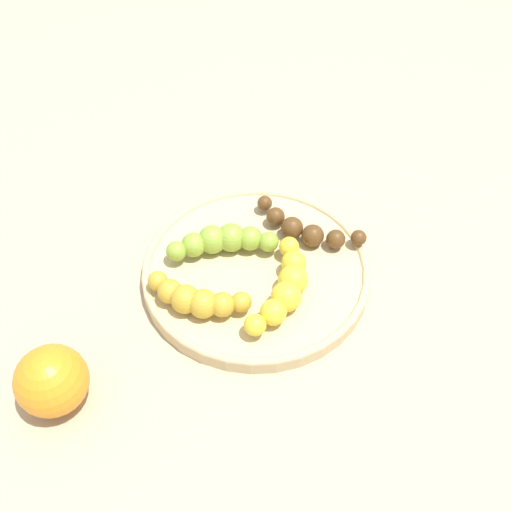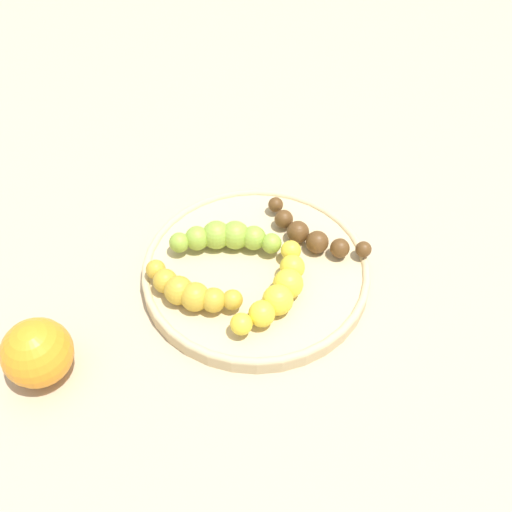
{
  "view_description": "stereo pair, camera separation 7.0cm",
  "coord_description": "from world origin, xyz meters",
  "px_view_note": "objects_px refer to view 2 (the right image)",
  "views": [
    {
      "loc": [
        0.45,
        0.11,
        0.56
      ],
      "look_at": [
        0.0,
        0.0,
        0.04
      ],
      "focal_mm": 40.07,
      "sensor_mm": 36.0,
      "label": 1
    },
    {
      "loc": [
        0.43,
        0.18,
        0.56
      ],
      "look_at": [
        0.0,
        0.0,
        0.04
      ],
      "focal_mm": 40.07,
      "sensor_mm": 36.0,
      "label": 2
    }
  ],
  "objects_px": {
    "fruit_bowl": "(256,270)",
    "orange_fruit": "(37,353)",
    "banana_overripe": "(311,234)",
    "banana_green": "(226,237)",
    "banana_yellow": "(279,290)",
    "banana_spotted": "(189,291)"
  },
  "relations": [
    {
      "from": "fruit_bowl",
      "to": "orange_fruit",
      "type": "height_order",
      "value": "orange_fruit"
    },
    {
      "from": "fruit_bowl",
      "to": "banana_overripe",
      "type": "xyz_separation_m",
      "value": [
        -0.07,
        0.05,
        0.02
      ]
    },
    {
      "from": "banana_green",
      "to": "banana_yellow",
      "type": "bearing_deg",
      "value": -141.94
    },
    {
      "from": "banana_overripe",
      "to": "banana_yellow",
      "type": "bearing_deg",
      "value": 12.26
    },
    {
      "from": "banana_overripe",
      "to": "banana_spotted",
      "type": "relative_size",
      "value": 1.18
    },
    {
      "from": "fruit_bowl",
      "to": "orange_fruit",
      "type": "xyz_separation_m",
      "value": [
        0.22,
        -0.16,
        0.03
      ]
    },
    {
      "from": "banana_yellow",
      "to": "banana_overripe",
      "type": "distance_m",
      "value": 0.1
    },
    {
      "from": "banana_overripe",
      "to": "orange_fruit",
      "type": "relative_size",
      "value": 1.99
    },
    {
      "from": "banana_overripe",
      "to": "orange_fruit",
      "type": "xyz_separation_m",
      "value": [
        0.28,
        -0.21,
        0.0
      ]
    },
    {
      "from": "orange_fruit",
      "to": "banana_overripe",
      "type": "bearing_deg",
      "value": 142.84
    },
    {
      "from": "fruit_bowl",
      "to": "banana_green",
      "type": "relative_size",
      "value": 2.14
    },
    {
      "from": "banana_yellow",
      "to": "banana_green",
      "type": "bearing_deg",
      "value": 155.75
    },
    {
      "from": "fruit_bowl",
      "to": "orange_fruit",
      "type": "distance_m",
      "value": 0.27
    },
    {
      "from": "fruit_bowl",
      "to": "banana_spotted",
      "type": "height_order",
      "value": "banana_spotted"
    },
    {
      "from": "fruit_bowl",
      "to": "banana_spotted",
      "type": "relative_size",
      "value": 2.22
    },
    {
      "from": "fruit_bowl",
      "to": "banana_spotted",
      "type": "bearing_deg",
      "value": -33.67
    },
    {
      "from": "fruit_bowl",
      "to": "banana_overripe",
      "type": "bearing_deg",
      "value": 143.02
    },
    {
      "from": "fruit_bowl",
      "to": "banana_yellow",
      "type": "xyz_separation_m",
      "value": [
        0.04,
        0.04,
        0.03
      ]
    },
    {
      "from": "banana_spotted",
      "to": "banana_overripe",
      "type": "bearing_deg",
      "value": 148.58
    },
    {
      "from": "banana_yellow",
      "to": "banana_green",
      "type": "relative_size",
      "value": 1.13
    },
    {
      "from": "banana_green",
      "to": "orange_fruit",
      "type": "relative_size",
      "value": 1.76
    },
    {
      "from": "banana_yellow",
      "to": "orange_fruit",
      "type": "xyz_separation_m",
      "value": [
        0.18,
        -0.21,
        0.0
      ]
    }
  ]
}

